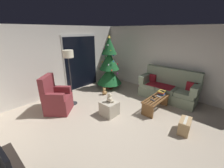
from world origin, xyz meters
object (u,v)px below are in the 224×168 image
at_px(christmas_tree, 109,66).
at_px(ottoman, 109,108).
at_px(remote_silver, 159,97).
at_px(book_stack, 162,93).
at_px(teddy_bear_honey_by_tree, 104,92).
at_px(couch, 168,88).
at_px(television, 1,161).
at_px(floor_lamp, 69,59).
at_px(cardboard_box_taped_mid_floor, 185,126).
at_px(cell_phone, 162,91).
at_px(armchair, 56,99).
at_px(teddy_bear_cream, 110,98).
at_px(coffee_table, 156,102).
at_px(remote_graphite, 153,100).
at_px(remote_black, 154,97).

relative_size(christmas_tree, ottoman, 4.93).
distance_m(remote_silver, christmas_tree, 2.43).
height_order(book_stack, ottoman, book_stack).
height_order(book_stack, teddy_bear_honey_by_tree, book_stack).
height_order(remote_silver, christmas_tree, christmas_tree).
bearing_deg(couch, christmas_tree, 106.18).
bearing_deg(couch, ottoman, 159.93).
bearing_deg(ottoman, television, -160.72).
bearing_deg(floor_lamp, cardboard_box_taped_mid_floor, -72.57).
bearing_deg(remote_silver, cell_phone, -163.14).
relative_size(remote_silver, floor_lamp, 0.09).
bearing_deg(christmas_tree, armchair, -176.22).
distance_m(book_stack, cardboard_box_taped_mid_floor, 1.36).
xyz_separation_m(teddy_bear_cream, cardboard_box_taped_mid_floor, (0.66, -1.87, -0.37)).
xyz_separation_m(coffee_table, remote_silver, (0.13, -0.02, 0.15)).
height_order(remote_graphite, cardboard_box_taped_mid_floor, remote_graphite).
distance_m(couch, floor_lamp, 3.52).
bearing_deg(christmas_tree, cardboard_box_taped_mid_floor, -104.45).
distance_m(christmas_tree, teddy_bear_honey_by_tree, 1.11).
height_order(couch, television, television).
height_order(couch, christmas_tree, christmas_tree).
bearing_deg(couch, floor_lamp, 139.45).
height_order(remote_graphite, armchair, armchair).
relative_size(remote_black, ottoman, 0.35).
bearing_deg(floor_lamp, teddy_bear_honey_by_tree, -11.57).
relative_size(book_stack, armchair, 0.25).
relative_size(remote_graphite, armchair, 0.14).
height_order(remote_graphite, teddy_bear_honey_by_tree, remote_graphite).
distance_m(cell_phone, ottoman, 1.78).
xyz_separation_m(couch, teddy_bear_cream, (-2.18, 0.79, 0.14)).
bearing_deg(cardboard_box_taped_mid_floor, floor_lamp, 107.43).
bearing_deg(cardboard_box_taped_mid_floor, cell_phone, 49.83).
bearing_deg(teddy_bear_honey_by_tree, teddy_bear_cream, -128.08).
xyz_separation_m(remote_graphite, armchair, (-1.86, 2.16, -0.02)).
distance_m(remote_black, ottoman, 1.42).
distance_m(book_stack, television, 4.20).
distance_m(remote_silver, ottoman, 1.57).
relative_size(teddy_bear_honey_by_tree, cardboard_box_taped_mid_floor, 0.60).
bearing_deg(teddy_bear_cream, couch, -19.99).
distance_m(christmas_tree, armchair, 2.53).
bearing_deg(teddy_bear_cream, remote_silver, -34.70).
relative_size(remote_silver, television, 0.19).
distance_m(remote_black, remote_graphite, 0.26).
bearing_deg(armchair, book_stack, -41.24).
bearing_deg(teddy_bear_cream, floor_lamp, 104.46).
bearing_deg(floor_lamp, television, -134.89).
distance_m(couch, remote_silver, 0.91).
height_order(armchair, teddy_bear_honey_by_tree, armchair).
relative_size(christmas_tree, television, 2.58).
bearing_deg(television, teddy_bear_honey_by_tree, 30.08).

